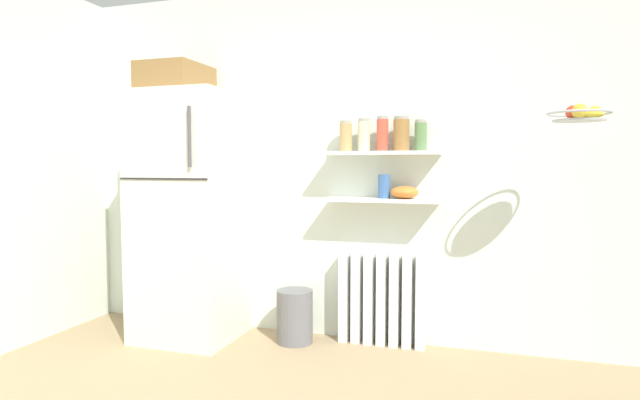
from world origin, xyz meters
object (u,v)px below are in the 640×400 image
(storage_jar_0, at_px, (346,136))
(storage_jar_2, at_px, (382,134))
(radiator, at_px, (382,299))
(shelf_bowl, at_px, (405,192))
(refrigerator, at_px, (190,210))
(storage_jar_4, at_px, (421,136))
(vase, at_px, (384,186))
(storage_jar_3, at_px, (401,134))
(storage_jar_1, at_px, (364,135))
(trash_bin, at_px, (295,316))
(hanging_fruit_basket, at_px, (580,114))

(storage_jar_0, relative_size, storage_jar_2, 0.91)
(radiator, bearing_deg, shelf_bowl, -10.79)
(refrigerator, xyz_separation_m, radiator, (1.40, 0.26, -0.62))
(storage_jar_4, distance_m, vase, 0.43)
(storage_jar_0, xyz_separation_m, storage_jar_3, (0.39, 0.00, 0.01))
(refrigerator, height_order, storage_jar_0, refrigerator)
(storage_jar_1, bearing_deg, refrigerator, -169.89)
(storage_jar_0, height_order, storage_jar_2, storage_jar_2)
(trash_bin, bearing_deg, storage_jar_0, 19.43)
(radiator, distance_m, storage_jar_4, 1.18)
(storage_jar_1, relative_size, vase, 1.38)
(radiator, relative_size, vase, 3.98)
(radiator, bearing_deg, storage_jar_3, -12.86)
(refrigerator, xyz_separation_m, storage_jar_0, (1.13, 0.23, 0.53))
(storage_jar_1, xyz_separation_m, storage_jar_2, (0.13, 0.00, 0.01))
(storage_jar_2, relative_size, trash_bin, 0.63)
(storage_jar_4, xyz_separation_m, shelf_bowl, (-0.11, 0.00, -0.39))
(vase, height_order, trash_bin, vase)
(storage_jar_3, relative_size, vase, 1.42)
(refrigerator, relative_size, radiator, 3.06)
(storage_jar_4, bearing_deg, storage_jar_3, 180.00)
(storage_jar_3, xyz_separation_m, trash_bin, (-0.74, -0.12, -1.30))
(storage_jar_0, bearing_deg, radiator, 6.51)
(vase, bearing_deg, storage_jar_3, 0.00)
(refrigerator, distance_m, hanging_fruit_basket, 2.66)
(radiator, xyz_separation_m, storage_jar_0, (-0.26, -0.03, 1.16))
(storage_jar_4, xyz_separation_m, hanging_fruit_basket, (0.92, -0.38, 0.08))
(storage_jar_0, xyz_separation_m, storage_jar_4, (0.53, 0.00, -0.00))
(radiator, relative_size, trash_bin, 1.72)
(refrigerator, relative_size, shelf_bowl, 10.38)
(radiator, bearing_deg, hanging_fruit_basket, -18.99)
(refrigerator, distance_m, radiator, 1.55)
(refrigerator, height_order, storage_jar_4, refrigerator)
(refrigerator, height_order, storage_jar_1, refrigerator)
(shelf_bowl, bearing_deg, trash_bin, -170.96)
(storage_jar_4, distance_m, shelf_bowl, 0.40)
(refrigerator, bearing_deg, storage_jar_4, 7.74)
(storage_jar_2, height_order, hanging_fruit_basket, hanging_fruit_basket)
(storage_jar_2, height_order, storage_jar_4, storage_jar_2)
(refrigerator, xyz_separation_m, storage_jar_3, (1.53, 0.23, 0.54))
(storage_jar_1, bearing_deg, shelf_bowl, -0.00)
(storage_jar_3, relative_size, hanging_fruit_basket, 0.70)
(storage_jar_3, bearing_deg, storage_jar_0, 180.00)
(storage_jar_3, relative_size, shelf_bowl, 1.21)
(radiator, distance_m, trash_bin, 0.64)
(trash_bin, bearing_deg, storage_jar_1, 14.33)
(refrigerator, height_order, hanging_fruit_basket, refrigerator)
(radiator, distance_m, storage_jar_3, 1.17)
(storage_jar_3, relative_size, storage_jar_4, 1.12)
(hanging_fruit_basket, bearing_deg, storage_jar_1, 163.99)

